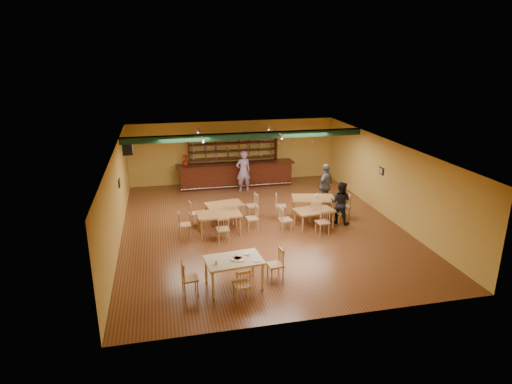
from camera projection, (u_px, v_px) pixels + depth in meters
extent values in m
plane|color=#5D2D1A|center=(261.00, 226.00, 16.19)|extent=(12.00, 12.00, 0.00)
cube|color=black|center=(246.00, 136.00, 17.89)|extent=(10.00, 0.30, 0.25)
cube|color=silver|center=(200.00, 133.00, 18.06)|extent=(0.05, 2.50, 0.05)
cube|color=silver|center=(275.00, 130.00, 18.72)|extent=(0.05, 2.50, 0.05)
cube|color=silver|center=(128.00, 147.00, 18.37)|extent=(0.34, 0.70, 0.48)
cube|color=black|center=(119.00, 183.00, 15.57)|extent=(0.04, 0.34, 0.28)
cube|color=black|center=(381.00, 171.00, 17.14)|extent=(0.04, 0.34, 0.28)
cube|color=#37130B|center=(236.00, 175.00, 20.78)|extent=(5.59, 0.85, 1.13)
cube|color=#37130B|center=(233.00, 160.00, 21.19)|extent=(4.33, 0.40, 2.28)
imported|color=maroon|center=(185.00, 160.00, 20.04)|extent=(0.37, 0.37, 0.52)
cube|color=olive|center=(224.00, 212.00, 16.61)|extent=(1.49, 1.04, 0.69)
cube|color=olive|center=(313.00, 207.00, 16.96)|extent=(1.77, 1.29, 0.80)
cube|color=olive|center=(219.00, 223.00, 15.45)|extent=(1.57, 0.98, 0.76)
cube|color=olive|center=(314.00, 218.00, 16.00)|extent=(1.48, 1.01, 0.69)
cube|color=tan|center=(234.00, 273.00, 11.96)|extent=(1.63, 1.15, 0.82)
cylinder|color=silver|center=(238.00, 259.00, 11.86)|extent=(0.43, 0.43, 0.01)
cylinder|color=#EAE5C6|center=(216.00, 262.00, 11.56)|extent=(0.08, 0.08, 0.11)
cube|color=white|center=(246.00, 254.00, 12.11)|extent=(0.22, 0.17, 0.03)
cube|color=silver|center=(243.00, 257.00, 11.94)|extent=(0.33, 0.12, 0.00)
cylinder|color=white|center=(257.00, 260.00, 11.75)|extent=(0.24, 0.24, 0.01)
imported|color=#834CA4|center=(243.00, 171.00, 19.94)|extent=(0.75, 0.56, 1.89)
imported|color=black|center=(341.00, 203.00, 16.26)|extent=(0.99, 0.98, 1.61)
imported|color=slate|center=(325.00, 186.00, 17.92)|extent=(1.10, 1.06, 1.84)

